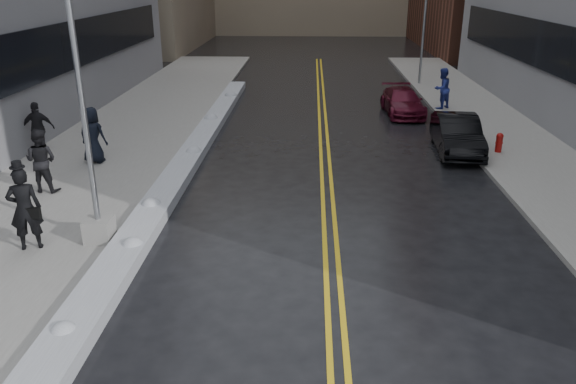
# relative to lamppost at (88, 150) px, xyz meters

# --- Properties ---
(ground) EXTENTS (160.00, 160.00, 0.00)m
(ground) POSITION_rel_lamppost_xyz_m (3.30, -2.00, -2.53)
(ground) COLOR black
(ground) RESTS_ON ground
(sidewalk_west) EXTENTS (5.50, 50.00, 0.15)m
(sidewalk_west) POSITION_rel_lamppost_xyz_m (-2.45, 8.00, -2.46)
(sidewalk_west) COLOR gray
(sidewalk_west) RESTS_ON ground
(sidewalk_east) EXTENTS (4.00, 50.00, 0.15)m
(sidewalk_east) POSITION_rel_lamppost_xyz_m (13.30, 8.00, -2.46)
(sidewalk_east) COLOR gray
(sidewalk_east) RESTS_ON ground
(lane_line_left) EXTENTS (0.12, 50.00, 0.01)m
(lane_line_left) POSITION_rel_lamppost_xyz_m (5.65, 8.00, -2.53)
(lane_line_left) COLOR gold
(lane_line_left) RESTS_ON ground
(lane_line_right) EXTENTS (0.12, 50.00, 0.01)m
(lane_line_right) POSITION_rel_lamppost_xyz_m (5.95, 8.00, -2.53)
(lane_line_right) COLOR gold
(lane_line_right) RESTS_ON ground
(snow_ridge) EXTENTS (0.90, 30.00, 0.34)m
(snow_ridge) POSITION_rel_lamppost_xyz_m (0.85, 6.00, -2.36)
(snow_ridge) COLOR #BABDC4
(snow_ridge) RESTS_ON ground
(lamppost) EXTENTS (0.65, 0.65, 7.62)m
(lamppost) POSITION_rel_lamppost_xyz_m (0.00, 0.00, 0.00)
(lamppost) COLOR gray
(lamppost) RESTS_ON sidewalk_west
(fire_hydrant) EXTENTS (0.26, 0.26, 0.73)m
(fire_hydrant) POSITION_rel_lamppost_xyz_m (12.30, 8.00, -1.98)
(fire_hydrant) COLOR maroon
(fire_hydrant) RESTS_ON sidewalk_east
(traffic_signal) EXTENTS (0.16, 0.20, 6.00)m
(traffic_signal) POSITION_rel_lamppost_xyz_m (11.80, 22.00, 0.87)
(traffic_signal) COLOR gray
(traffic_signal) RESTS_ON sidewalk_east
(pedestrian_fedora) EXTENTS (0.88, 0.72, 2.07)m
(pedestrian_fedora) POSITION_rel_lamppost_xyz_m (-1.54, -0.48, -1.35)
(pedestrian_fedora) COLOR black
(pedestrian_fedora) RESTS_ON sidewalk_west
(pedestrian_b) EXTENTS (1.02, 0.83, 1.97)m
(pedestrian_b) POSITION_rel_lamppost_xyz_m (-2.89, 3.32, -1.40)
(pedestrian_b) COLOR black
(pedestrian_b) RESTS_ON sidewalk_west
(pedestrian_c) EXTENTS (1.06, 0.80, 1.98)m
(pedestrian_c) POSITION_rel_lamppost_xyz_m (-2.37, 6.16, -1.40)
(pedestrian_c) COLOR black
(pedestrian_c) RESTS_ON sidewalk_west
(pedestrian_d) EXTENTS (1.19, 0.68, 1.92)m
(pedestrian_d) POSITION_rel_lamppost_xyz_m (-4.75, 7.13, -1.42)
(pedestrian_d) COLOR black
(pedestrian_d) RESTS_ON sidewalk_west
(pedestrian_east) EXTENTS (1.22, 1.18, 1.98)m
(pedestrian_east) POSITION_rel_lamppost_xyz_m (11.64, 15.20, -1.40)
(pedestrian_east) COLOR navy
(pedestrian_east) RESTS_ON sidewalk_east
(car_black) EXTENTS (1.79, 4.40, 1.42)m
(car_black) POSITION_rel_lamppost_xyz_m (10.80, 8.36, -1.82)
(car_black) COLOR black
(car_black) RESTS_ON ground
(car_maroon) EXTENTS (1.89, 4.26, 1.22)m
(car_maroon) POSITION_rel_lamppost_xyz_m (9.67, 14.51, -1.93)
(car_maroon) COLOR #480B1C
(car_maroon) RESTS_ON ground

